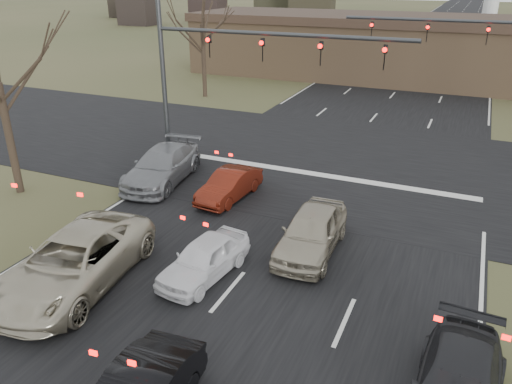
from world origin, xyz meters
The scene contains 11 objects.
ground centered at (0.00, 0.00, 0.00)m, with size 360.00×360.00×0.00m, color #3D4524.
road_main centered at (0.00, 60.00, 0.01)m, with size 14.00×300.00×0.02m, color black.
road_cross centered at (0.00, 15.00, 0.01)m, with size 200.00×14.00×0.02m, color black.
building centered at (2.00, 38.00, 2.67)m, with size 42.40×10.40×5.30m.
mast_arm_near centered at (-5.23, 13.00, 5.07)m, with size 12.12×0.24×8.00m.
mast_arm_far centered at (6.18, 23.00, 5.02)m, with size 11.12×0.24×8.00m.
car_silver_suv centered at (-4.34, 1.53, 0.80)m, with size 2.67×5.79×1.61m, color #B6AC93.
car_white_sedan centered at (-1.06, 3.50, 0.61)m, with size 1.43×3.56×1.21m, color white.
car_grey_ahead centered at (-6.50, 9.45, 0.75)m, with size 2.11×5.18×1.50m, color gray.
car_red_ahead centered at (-2.94, 9.00, 0.59)m, with size 1.26×3.60×1.19m, color #5A180C.
car_silver_ahead centered at (1.49, 6.25, 0.74)m, with size 1.75×4.34×1.48m, color #A9A089.
Camera 1 is at (5.69, -7.89, 8.64)m, focal length 35.00 mm.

